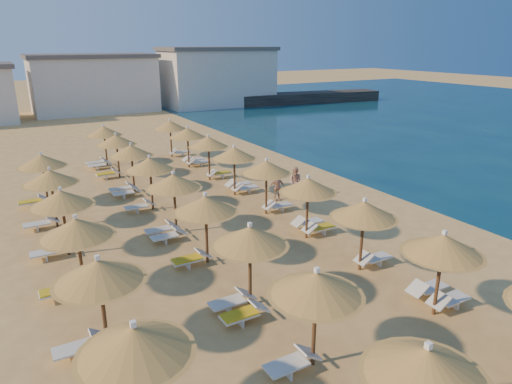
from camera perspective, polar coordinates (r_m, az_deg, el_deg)
ground at (r=20.27m, az=2.33°, el=-7.17°), size 220.00×220.00×0.00m
jetty at (r=69.28m, az=3.73°, el=11.58°), size 30.26×8.67×1.50m
hotel_blocks at (r=62.82m, az=-18.33°, el=12.76°), size 49.14×10.67×8.10m
parasol_row_east at (r=22.06m, az=3.75°, el=1.93°), size 2.66×35.34×3.04m
parasol_row_west at (r=19.84m, az=-8.45°, el=-0.11°), size 2.66×35.34×3.04m
parasol_row_inland at (r=18.75m, az=-22.41°, el=-2.43°), size 2.66×20.82×3.04m
loungers at (r=20.91m, az=-5.30°, el=-5.37°), size 12.92×33.31×0.66m
beachgoer_b at (r=26.76m, az=5.00°, el=1.23°), size 1.08×1.11×1.80m
beachgoer_c at (r=26.15m, az=2.64°, el=0.61°), size 0.99×0.62×1.56m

